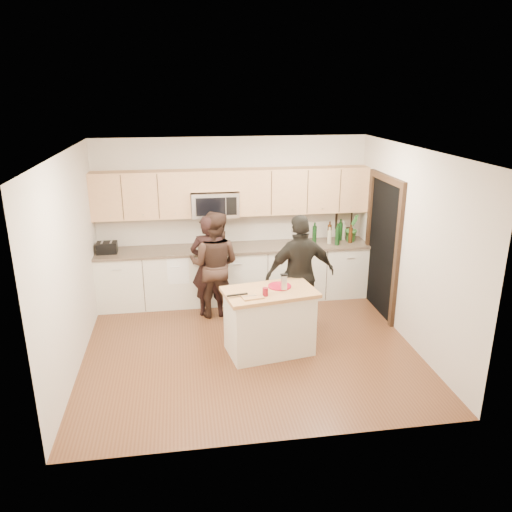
{
  "coord_description": "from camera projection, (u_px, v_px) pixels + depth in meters",
  "views": [
    {
      "loc": [
        -0.85,
        -6.15,
        3.42
      ],
      "look_at": [
        0.15,
        0.35,
        1.21
      ],
      "focal_mm": 35.0,
      "sensor_mm": 36.0,
      "label": 1
    }
  ],
  "objects": [
    {
      "name": "island",
      "position": [
        269.0,
        321.0,
        6.71
      ],
      "size": [
        1.3,
        0.89,
        0.9
      ],
      "rotation": [
        0.0,
        0.0,
        0.17
      ],
      "color": "beige",
      "rests_on": "ground"
    },
    {
      "name": "microwave",
      "position": [
        215.0,
        204.0,
        8.09
      ],
      "size": [
        0.76,
        0.41,
        0.4
      ],
      "color": "silver",
      "rests_on": "ground"
    },
    {
      "name": "tongs",
      "position": [
        237.0,
        295.0,
        6.36
      ],
      "size": [
        0.28,
        0.08,
        0.02
      ],
      "primitive_type": "cube",
      "rotation": [
        0.0,
        0.0,
        0.17
      ],
      "color": "black",
      "rests_on": "cutting_board"
    },
    {
      "name": "woman_right",
      "position": [
        300.0,
        275.0,
        7.17
      ],
      "size": [
        1.08,
        0.55,
        1.77
      ],
      "primitive_type": "imported",
      "rotation": [
        0.0,
        0.0,
        3.26
      ],
      "color": "black",
      "rests_on": "ground"
    },
    {
      "name": "drink_glass",
      "position": [
        265.0,
        292.0,
        6.39
      ],
      "size": [
        0.07,
        0.07,
        0.11
      ],
      "primitive_type": "cylinder",
      "color": "maroon",
      "rests_on": "island"
    },
    {
      "name": "back_cabinetry",
      "position": [
        235.0,
        273.0,
        8.41
      ],
      "size": [
        4.5,
        0.66,
        0.94
      ],
      "color": "beige",
      "rests_on": "ground"
    },
    {
      "name": "floor",
      "position": [
        249.0,
        347.0,
        6.98
      ],
      "size": [
        4.5,
        4.5,
        0.0
      ],
      "primitive_type": "plane",
      "color": "brown",
      "rests_on": "ground"
    },
    {
      "name": "knife",
      "position": [
        249.0,
        296.0,
        6.34
      ],
      "size": [
        0.2,
        0.05,
        0.01
      ],
      "primitive_type": "cube",
      "rotation": [
        0.0,
        0.0,
        0.17
      ],
      "color": "silver",
      "rests_on": "cutting_board"
    },
    {
      "name": "orchid",
      "position": [
        352.0,
        228.0,
        8.5
      ],
      "size": [
        0.33,
        0.33,
        0.47
      ],
      "primitive_type": "imported",
      "rotation": [
        0.0,
        0.0,
        0.79
      ],
      "color": "#357830",
      "rests_on": "back_cabinetry"
    },
    {
      "name": "framed_picture",
      "position": [
        344.0,
        218.0,
        8.71
      ],
      "size": [
        0.3,
        0.03,
        0.38
      ],
      "color": "black",
      "rests_on": "ground"
    },
    {
      "name": "upper_cabinetry",
      "position": [
        235.0,
        191.0,
        8.11
      ],
      "size": [
        4.5,
        0.33,
        0.75
      ],
      "color": "tan",
      "rests_on": "ground"
    },
    {
      "name": "toaster",
      "position": [
        107.0,
        248.0,
        7.92
      ],
      "size": [
        0.32,
        0.22,
        0.18
      ],
      "color": "black",
      "rests_on": "back_cabinetry"
    },
    {
      "name": "cutting_board",
      "position": [
        252.0,
        297.0,
        6.35
      ],
      "size": [
        0.3,
        0.23,
        0.02
      ],
      "primitive_type": "cube",
      "rotation": [
        0.0,
        0.0,
        0.17
      ],
      "color": "#AC7547",
      "rests_on": "island"
    },
    {
      "name": "bottle_cluster",
      "position": [
        335.0,
        232.0,
        8.47
      ],
      "size": [
        0.67,
        0.38,
        0.37
      ],
      "color": "black",
      "rests_on": "back_cabinetry"
    },
    {
      "name": "woman_center",
      "position": [
        214.0,
        265.0,
        7.71
      ],
      "size": [
        0.99,
        0.88,
        1.68
      ],
      "primitive_type": "imported",
      "rotation": [
        0.0,
        0.0,
        2.79
      ],
      "color": "black",
      "rests_on": "ground"
    },
    {
      "name": "doorway",
      "position": [
        383.0,
        242.0,
        7.77
      ],
      "size": [
        0.06,
        1.25,
        2.2
      ],
      "color": "black",
      "rests_on": "ground"
    },
    {
      "name": "red_plate",
      "position": [
        280.0,
        286.0,
        6.69
      ],
      "size": [
        0.31,
        0.31,
        0.02
      ],
      "primitive_type": "cylinder",
      "color": "maroon",
      "rests_on": "island"
    },
    {
      "name": "box_grater",
      "position": [
        284.0,
        282.0,
        6.54
      ],
      "size": [
        0.09,
        0.06,
        0.21
      ],
      "color": "silver",
      "rests_on": "red_plate"
    },
    {
      "name": "dish_towel",
      "position": [
        178.0,
        261.0,
        7.99
      ],
      "size": [
        0.34,
        0.6,
        0.48
      ],
      "color": "white",
      "rests_on": "ground"
    },
    {
      "name": "woman_left",
      "position": [
        210.0,
        266.0,
        7.71
      ],
      "size": [
        0.68,
        0.53,
        1.64
      ],
      "primitive_type": "imported",
      "rotation": [
        0.0,
        0.0,
        2.89
      ],
      "color": "black",
      "rests_on": "ground"
    },
    {
      "name": "room_shell",
      "position": [
        249.0,
        227.0,
        6.42
      ],
      "size": [
        4.52,
        4.02,
        2.71
      ],
      "color": "#BDB2A2",
      "rests_on": "ground"
    }
  ]
}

